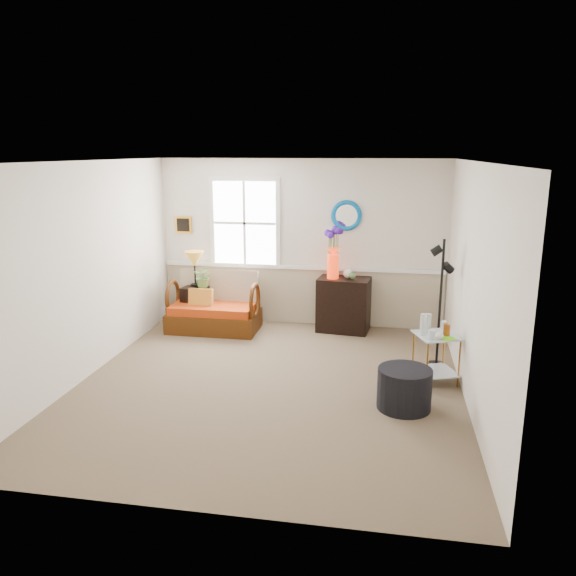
% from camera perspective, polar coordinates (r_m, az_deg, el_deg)
% --- Properties ---
extents(floor, '(4.50, 5.00, 0.01)m').
position_cam_1_polar(floor, '(6.81, -1.90, -9.68)').
color(floor, brown).
rests_on(floor, ground).
extents(ceiling, '(4.50, 5.00, 0.01)m').
position_cam_1_polar(ceiling, '(6.25, -2.10, 12.74)').
color(ceiling, white).
rests_on(ceiling, walls).
extents(walls, '(4.51, 5.01, 2.60)m').
position_cam_1_polar(walls, '(6.41, -2.00, 1.04)').
color(walls, silver).
rests_on(walls, floor).
extents(wainscot, '(4.46, 0.02, 0.90)m').
position_cam_1_polar(wainscot, '(8.98, 1.30, -0.81)').
color(wainscot, tan).
rests_on(wainscot, walls).
extents(chair_rail, '(4.46, 0.04, 0.06)m').
position_cam_1_polar(chair_rail, '(8.87, 1.31, 2.12)').
color(chair_rail, white).
rests_on(chair_rail, walls).
extents(window, '(1.14, 0.06, 1.44)m').
position_cam_1_polar(window, '(8.93, -4.42, 6.59)').
color(window, white).
rests_on(window, walls).
extents(picture, '(0.28, 0.03, 0.28)m').
position_cam_1_polar(picture, '(9.25, -10.57, 6.34)').
color(picture, '#B87F21').
rests_on(picture, walls).
extents(mirror, '(0.47, 0.07, 0.47)m').
position_cam_1_polar(mirror, '(8.67, 5.97, 7.34)').
color(mirror, '#0781C2').
rests_on(mirror, walls).
extents(loveseat, '(1.36, 0.77, 0.89)m').
position_cam_1_polar(loveseat, '(8.70, -7.56, -1.44)').
color(loveseat, '#492005').
rests_on(loveseat, floor).
extents(throw_pillow, '(0.38, 0.10, 0.37)m').
position_cam_1_polar(throw_pillow, '(8.69, -8.85, -1.29)').
color(throw_pillow, '#BD4801').
rests_on(throw_pillow, loveseat).
extents(lamp_stand, '(0.42, 0.42, 0.64)m').
position_cam_1_polar(lamp_stand, '(8.97, -9.33, -1.88)').
color(lamp_stand, black).
rests_on(lamp_stand, floor).
extents(table_lamp, '(0.33, 0.33, 0.56)m').
position_cam_1_polar(table_lamp, '(8.85, -9.44, 1.90)').
color(table_lamp, '#AF7E26').
rests_on(table_lamp, lamp_stand).
extents(potted_plant, '(0.36, 0.39, 0.27)m').
position_cam_1_polar(potted_plant, '(8.80, -8.58, 0.91)').
color(potted_plant, '#537B40').
rests_on(potted_plant, lamp_stand).
extents(cabinet, '(0.82, 0.58, 0.83)m').
position_cam_1_polar(cabinet, '(8.65, 5.67, -1.68)').
color(cabinet, black).
rests_on(cabinet, floor).
extents(flower_vase, '(0.28, 0.28, 0.77)m').
position_cam_1_polar(flower_vase, '(8.46, 4.61, 3.55)').
color(flower_vase, '#F8300C').
rests_on(flower_vase, cabinet).
extents(side_table, '(0.61, 0.61, 0.60)m').
position_cam_1_polar(side_table, '(6.98, 14.78, -6.93)').
color(side_table, '#A16820').
rests_on(side_table, floor).
extents(tabletop_items, '(0.56, 0.56, 0.25)m').
position_cam_1_polar(tabletop_items, '(6.81, 14.90, -3.70)').
color(tabletop_items, silver).
rests_on(tabletop_items, side_table).
extents(floor_lamp, '(0.25, 0.25, 1.66)m').
position_cam_1_polar(floor_lamp, '(7.34, 15.20, -1.57)').
color(floor_lamp, black).
rests_on(floor_lamp, floor).
extents(ottoman, '(0.69, 0.69, 0.45)m').
position_cam_1_polar(ottoman, '(6.25, 11.74, -9.98)').
color(ottoman, black).
rests_on(ottoman, floor).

